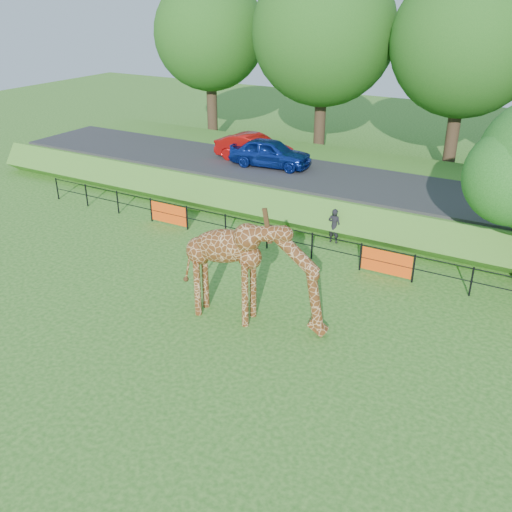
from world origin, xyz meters
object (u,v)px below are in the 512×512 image
object	(u,v)px
car_blue	(270,153)
car_red	(254,148)
giraffe	(253,273)
visitor	(334,226)

from	to	relation	value
car_blue	car_red	distance (m)	1.31
giraffe	visitor	size ratio (longest dim) A/B	3.26
giraffe	visitor	bearing A→B (deg)	84.66
giraffe	visitor	xyz separation A→B (m)	(-0.24, 7.08, -0.99)
giraffe	visitor	world-z (taller)	giraffe
car_red	visitor	bearing A→B (deg)	-123.35
car_blue	visitor	size ratio (longest dim) A/B	2.79
giraffe	car_blue	distance (m)	12.62
car_blue	visitor	bearing A→B (deg)	-133.95
giraffe	car_red	world-z (taller)	giraffe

